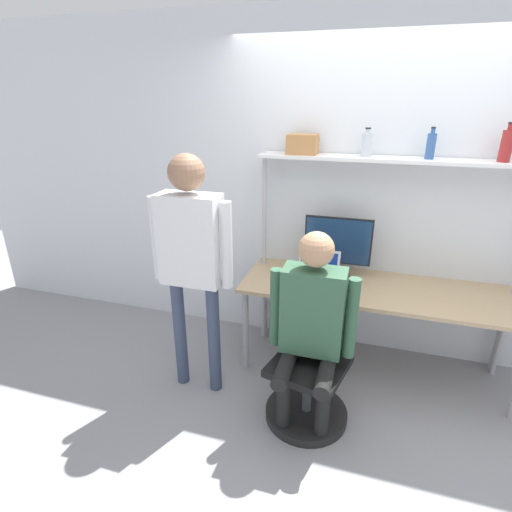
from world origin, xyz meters
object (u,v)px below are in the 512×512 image
object	(u,v)px
cell_phone	(352,289)
bottle_clear	(367,144)
bottle_blue	(431,146)
bottle_red	(507,145)
monitor	(337,245)
laptop	(317,276)
person_standing	(191,248)
storage_box	(303,144)
person_seated	(311,319)
office_chair	(310,381)

from	to	relation	value
cell_phone	bottle_clear	distance (m)	1.06
bottle_clear	bottle_blue	world-z (taller)	bottle_blue
cell_phone	bottle_clear	xyz separation A→B (m)	(-0.01, 0.29, 1.02)
bottle_red	monitor	bearing A→B (deg)	-177.00
bottle_blue	laptop	bearing A→B (deg)	-158.19
person_standing	storage_box	xyz separation A→B (m)	(0.58, 0.79, 0.61)
cell_phone	storage_box	bearing A→B (deg)	148.29
person_standing	storage_box	world-z (taller)	storage_box
person_seated	storage_box	distance (m)	1.33
cell_phone	bottle_red	world-z (taller)	bottle_red
bottle_clear	bottle_blue	xyz separation A→B (m)	(0.43, 0.00, 0.01)
monitor	storage_box	size ratio (longest dim) A/B	2.34
person_seated	bottle_clear	world-z (taller)	bottle_clear
bottle_blue	bottle_red	bearing A→B (deg)	0.00
monitor	person_standing	distance (m)	1.17
laptop	person_seated	distance (m)	0.62
person_seated	bottle_clear	bearing A→B (deg)	77.54
office_chair	bottle_clear	bearing A→B (deg)	77.51
bottle_red	storage_box	world-z (taller)	bottle_red
bottle_red	storage_box	xyz separation A→B (m)	(-1.35, 0.00, -0.03)
laptop	bottle_blue	xyz separation A→B (m)	(0.69, 0.27, 0.96)
laptop	person_standing	world-z (taller)	person_standing
monitor	office_chair	size ratio (longest dim) A/B	0.58
office_chair	person_seated	size ratio (longest dim) A/B	0.67
storage_box	person_standing	bearing A→B (deg)	-126.17
cell_phone	person_standing	distance (m)	1.23
person_seated	person_standing	distance (m)	0.92
monitor	office_chair	world-z (taller)	monitor
cell_phone	bottle_red	xyz separation A→B (m)	(0.88, 0.29, 1.04)
laptop	bottle_clear	world-z (taller)	bottle_clear
office_chair	bottle_blue	bearing A→B (deg)	54.06
office_chair	person_standing	size ratio (longest dim) A/B	0.51
laptop	person_standing	distance (m)	1.00
monitor	laptop	bearing A→B (deg)	-117.33
office_chair	person_seated	xyz separation A→B (m)	(-0.01, -0.05, 0.51)
office_chair	person_standing	xyz separation A→B (m)	(-0.86, 0.06, 0.85)
laptop	bottle_red	bearing A→B (deg)	13.48
bottle_clear	storage_box	xyz separation A→B (m)	(-0.46, 0.00, -0.01)
laptop	bottle_red	xyz separation A→B (m)	(1.15, 0.27, 0.97)
bottle_clear	storage_box	size ratio (longest dim) A/B	0.90
monitor	bottle_clear	xyz separation A→B (m)	(0.14, 0.05, 0.76)
person_seated	office_chair	bearing A→B (deg)	78.02
person_seated	bottle_blue	bearing A→B (deg)	55.07
monitor	cell_phone	size ratio (longest dim) A/B	3.48
laptop	bottle_red	world-z (taller)	bottle_red
laptop	storage_box	size ratio (longest dim) A/B	1.41
monitor	bottle_blue	world-z (taller)	bottle_blue
person_standing	bottle_blue	bearing A→B (deg)	28.30
bottle_clear	storage_box	world-z (taller)	bottle_clear
laptop	person_seated	bearing A→B (deg)	-84.36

